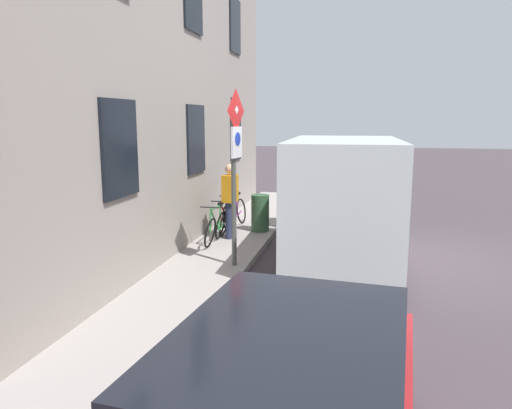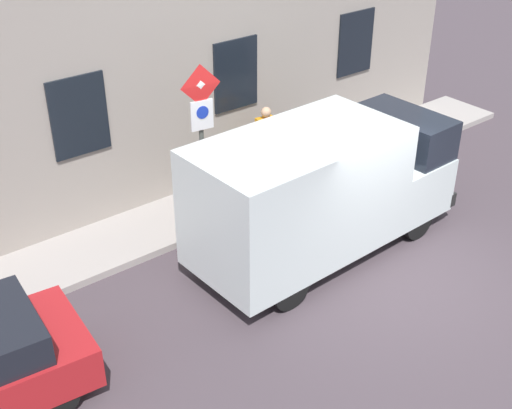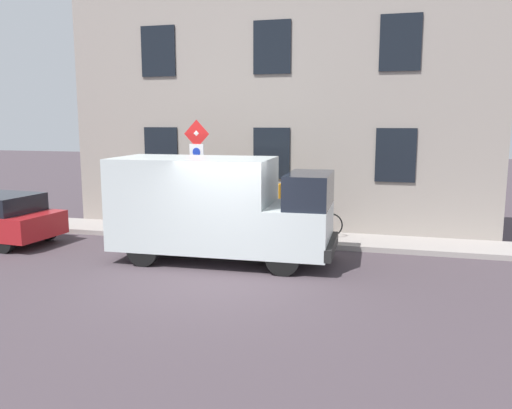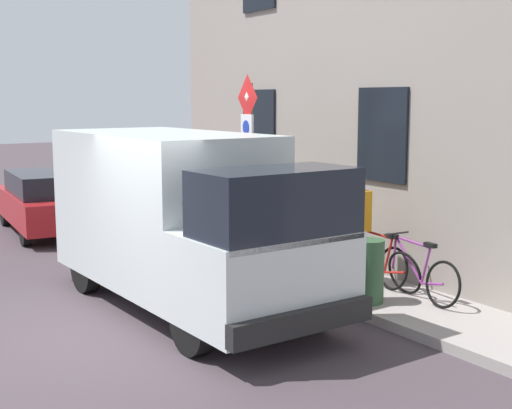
% 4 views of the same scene
% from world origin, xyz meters
% --- Properties ---
extents(ground_plane, '(80.00, 80.00, 0.00)m').
position_xyz_m(ground_plane, '(0.00, 0.00, 0.00)').
color(ground_plane, '#43383E').
extents(sidewalk_slab, '(1.61, 14.89, 0.14)m').
position_xyz_m(sidewalk_slab, '(4.15, 0.00, 0.07)').
color(sidewalk_slab, gray).
rests_on(sidewalk_slab, ground_plane).
extents(building_facade, '(0.75, 12.89, 7.58)m').
position_xyz_m(building_facade, '(5.30, 0.00, 3.79)').
color(building_facade, gray).
rests_on(building_facade, ground_plane).
extents(sign_post_stacked, '(0.18, 0.56, 3.14)m').
position_xyz_m(sign_post_stacked, '(3.56, 1.81, 2.26)').
color(sign_post_stacked, '#474C47').
rests_on(sign_post_stacked, sidewalk_slab).
extents(delivery_van, '(2.15, 5.38, 2.50)m').
position_xyz_m(delivery_van, '(1.64, 0.57, 1.33)').
color(delivery_van, silver).
rests_on(delivery_van, ground_plane).
extents(bicycle_purple, '(0.46, 1.72, 0.89)m').
position_xyz_m(bicycle_purple, '(4.40, -1.34, 0.51)').
color(bicycle_purple, black).
rests_on(bicycle_purple, sidewalk_slab).
extents(bicycle_red, '(0.46, 1.71, 0.89)m').
position_xyz_m(bicycle_red, '(4.40, -0.57, 0.51)').
color(bicycle_red, black).
rests_on(bicycle_red, sidewalk_slab).
extents(bicycle_green, '(0.46, 1.71, 0.89)m').
position_xyz_m(bicycle_green, '(4.40, 0.19, 0.51)').
color(bicycle_green, black).
rests_on(bicycle_green, sidewalk_slab).
extents(pedestrian, '(0.31, 0.43, 1.72)m').
position_xyz_m(pedestrian, '(4.22, -0.25, 1.07)').
color(pedestrian, '#262B47').
rests_on(pedestrian, sidewalk_slab).
extents(litter_bin, '(0.44, 0.44, 0.90)m').
position_xyz_m(litter_bin, '(3.69, -1.09, 0.59)').
color(litter_bin, '#2D5133').
rests_on(litter_bin, sidewalk_slab).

